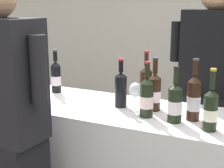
{
  "coord_description": "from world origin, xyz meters",
  "views": [
    {
      "loc": [
        0.78,
        -1.8,
        1.56
      ],
      "look_at": [
        -0.08,
        0.0,
        1.06
      ],
      "focal_mm": 52.84,
      "sensor_mm": 36.0,
      "label": 1
    }
  ],
  "objects_px": {
    "wine_bottle_1": "(121,88)",
    "wine_bottle_2": "(210,109)",
    "wine_bottle_9": "(194,98)",
    "wine_bottle_0": "(175,103)",
    "wine_glass": "(135,91)",
    "wine_bottle_7": "(154,92)",
    "person_server": "(209,104)",
    "wine_bottle_6": "(28,76)",
    "wine_bottle_4": "(146,85)",
    "wine_bottle_5": "(147,97)",
    "wine_bottle_3": "(56,77)",
    "person_guest": "(6,142)",
    "ice_bucket": "(26,88)"
  },
  "relations": [
    {
      "from": "wine_bottle_1",
      "to": "wine_bottle_2",
      "type": "distance_m",
      "value": 0.6
    },
    {
      "from": "wine_bottle_1",
      "to": "wine_bottle_9",
      "type": "height_order",
      "value": "wine_bottle_9"
    },
    {
      "from": "wine_bottle_0",
      "to": "wine_glass",
      "type": "relative_size",
      "value": 1.75
    },
    {
      "from": "wine_bottle_7",
      "to": "wine_bottle_9",
      "type": "bearing_deg",
      "value": -15.57
    },
    {
      "from": "wine_bottle_0",
      "to": "person_server",
      "type": "distance_m",
      "value": 0.69
    },
    {
      "from": "wine_bottle_7",
      "to": "wine_bottle_9",
      "type": "distance_m",
      "value": 0.26
    },
    {
      "from": "wine_bottle_6",
      "to": "wine_bottle_0",
      "type": "bearing_deg",
      "value": -8.71
    },
    {
      "from": "wine_bottle_0",
      "to": "wine_bottle_1",
      "type": "bearing_deg",
      "value": 162.31
    },
    {
      "from": "wine_bottle_0",
      "to": "wine_bottle_7",
      "type": "bearing_deg",
      "value": 138.95
    },
    {
      "from": "wine_bottle_7",
      "to": "person_server",
      "type": "relative_size",
      "value": 0.19
    },
    {
      "from": "wine_bottle_4",
      "to": "wine_bottle_1",
      "type": "bearing_deg",
      "value": -131.7
    },
    {
      "from": "wine_bottle_9",
      "to": "wine_glass",
      "type": "relative_size",
      "value": 1.97
    },
    {
      "from": "wine_bottle_5",
      "to": "wine_bottle_1",
      "type": "bearing_deg",
      "value": 153.21
    },
    {
      "from": "wine_bottle_5",
      "to": "wine_bottle_6",
      "type": "xyz_separation_m",
      "value": [
        -0.99,
        0.16,
        -0.0
      ]
    },
    {
      "from": "wine_bottle_4",
      "to": "wine_glass",
      "type": "bearing_deg",
      "value": -91.86
    },
    {
      "from": "wine_bottle_1",
      "to": "wine_bottle_4",
      "type": "distance_m",
      "value": 0.18
    },
    {
      "from": "wine_bottle_3",
      "to": "person_guest",
      "type": "height_order",
      "value": "person_guest"
    },
    {
      "from": "wine_bottle_6",
      "to": "wine_bottle_7",
      "type": "distance_m",
      "value": 1.0
    },
    {
      "from": "wine_bottle_2",
      "to": "wine_glass",
      "type": "height_order",
      "value": "wine_bottle_2"
    },
    {
      "from": "wine_bottle_1",
      "to": "wine_bottle_9",
      "type": "bearing_deg",
      "value": -5.69
    },
    {
      "from": "wine_bottle_9",
      "to": "wine_bottle_2",
      "type": "bearing_deg",
      "value": -46.58
    },
    {
      "from": "wine_bottle_5",
      "to": "wine_bottle_0",
      "type": "bearing_deg",
      "value": -5.1
    },
    {
      "from": "wine_bottle_6",
      "to": "ice_bucket",
      "type": "bearing_deg",
      "value": -52.83
    },
    {
      "from": "wine_bottle_2",
      "to": "wine_bottle_9",
      "type": "bearing_deg",
      "value": 133.42
    },
    {
      "from": "person_server",
      "to": "person_guest",
      "type": "height_order",
      "value": "person_server"
    },
    {
      "from": "wine_bottle_6",
      "to": "wine_bottle_9",
      "type": "height_order",
      "value": "wine_bottle_9"
    },
    {
      "from": "wine_glass",
      "to": "wine_bottle_6",
      "type": "bearing_deg",
      "value": 173.95
    },
    {
      "from": "wine_bottle_5",
      "to": "ice_bucket",
      "type": "height_order",
      "value": "wine_bottle_5"
    },
    {
      "from": "wine_bottle_4",
      "to": "wine_bottle_6",
      "type": "distance_m",
      "value": 0.91
    },
    {
      "from": "wine_bottle_9",
      "to": "person_guest",
      "type": "xyz_separation_m",
      "value": [
        -0.89,
        -0.54,
        -0.22
      ]
    },
    {
      "from": "wine_glass",
      "to": "ice_bucket",
      "type": "bearing_deg",
      "value": -169.64
    },
    {
      "from": "wine_bottle_1",
      "to": "ice_bucket",
      "type": "bearing_deg",
      "value": -164.44
    },
    {
      "from": "wine_bottle_6",
      "to": "person_guest",
      "type": "bearing_deg",
      "value": -60.24
    },
    {
      "from": "wine_bottle_9",
      "to": "ice_bucket",
      "type": "distance_m",
      "value": 1.09
    },
    {
      "from": "wine_bottle_7",
      "to": "person_guest",
      "type": "bearing_deg",
      "value": -136.23
    },
    {
      "from": "wine_bottle_9",
      "to": "person_server",
      "type": "bearing_deg",
      "value": 90.22
    },
    {
      "from": "wine_bottle_5",
      "to": "ice_bucket",
      "type": "relative_size",
      "value": 1.45
    },
    {
      "from": "wine_bottle_9",
      "to": "person_server",
      "type": "height_order",
      "value": "person_server"
    },
    {
      "from": "wine_bottle_1",
      "to": "person_server",
      "type": "height_order",
      "value": "person_server"
    },
    {
      "from": "wine_bottle_5",
      "to": "wine_glass",
      "type": "height_order",
      "value": "wine_bottle_5"
    },
    {
      "from": "wine_bottle_9",
      "to": "person_server",
      "type": "xyz_separation_m",
      "value": [
        -0.0,
        0.58,
        -0.2
      ]
    },
    {
      "from": "wine_bottle_6",
      "to": "wine_bottle_7",
      "type": "relative_size",
      "value": 1.0
    },
    {
      "from": "wine_bottle_5",
      "to": "wine_bottle_4",
      "type": "bearing_deg",
      "value": 111.14
    },
    {
      "from": "wine_bottle_7",
      "to": "wine_bottle_6",
      "type": "bearing_deg",
      "value": 178.09
    },
    {
      "from": "wine_bottle_0",
      "to": "wine_glass",
      "type": "xyz_separation_m",
      "value": [
        -0.27,
        0.08,
        0.02
      ]
    },
    {
      "from": "wine_bottle_3",
      "to": "wine_bottle_5",
      "type": "distance_m",
      "value": 0.81
    },
    {
      "from": "wine_bottle_0",
      "to": "wine_bottle_4",
      "type": "bearing_deg",
      "value": 135.97
    },
    {
      "from": "wine_bottle_3",
      "to": "person_server",
      "type": "relative_size",
      "value": 0.18
    },
    {
      "from": "wine_bottle_1",
      "to": "person_server",
      "type": "xyz_separation_m",
      "value": [
        0.46,
        0.54,
        -0.19
      ]
    },
    {
      "from": "wine_bottle_0",
      "to": "person_server",
      "type": "xyz_separation_m",
      "value": [
        0.08,
        0.66,
        -0.18
      ]
    }
  ]
}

